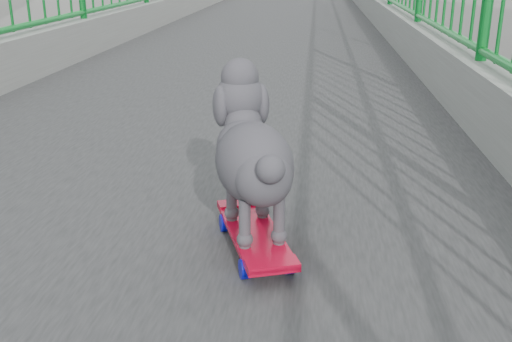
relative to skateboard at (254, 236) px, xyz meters
name	(u,v)px	position (x,y,z in m)	size (l,w,h in m)	color
railing	(204,73)	(-0.42, 1.58, 0.17)	(3.00, 24.00, 1.42)	gray
skateboard	(254,236)	(0.00, 0.00, 0.00)	(0.27, 0.47, 0.06)	red
poodle	(252,153)	(-0.01, 0.02, 0.24)	(0.30, 0.47, 0.41)	#302E33
car_0	(64,239)	(-6.42, 12.53, -6.38)	(1.57, 3.91, 1.33)	red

